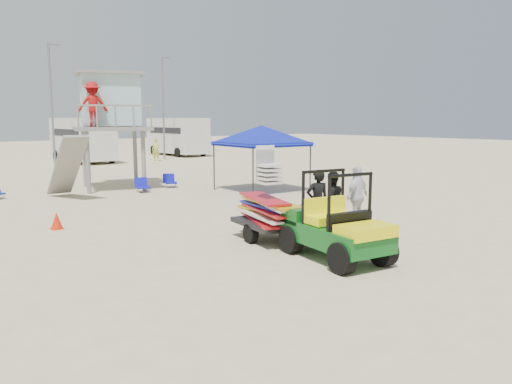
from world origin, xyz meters
TOP-DOWN VIEW (x-y plane):
  - ground at (0.00, 0.00)m, footprint 140.00×140.00m
  - utility_cart at (0.78, 0.49)m, footprint 1.71×2.79m
  - surf_trailer at (0.79, 2.83)m, footprint 1.61×2.52m
  - man_left at (2.30, 2.53)m, footprint 0.77×0.64m
  - man_mid at (3.15, 2.78)m, footprint 0.94×0.80m
  - man_right at (4.00, 2.53)m, footprint 1.12×0.60m
  - lifeguard_tower at (1.66, 14.92)m, footprint 4.01×4.01m
  - canopy_blue at (6.52, 9.95)m, footprint 3.42×3.42m
  - cone_near at (-3.07, 7.79)m, footprint 0.34×0.34m
  - beach_chair_b at (2.25, 12.96)m, footprint 0.67×0.73m
  - beach_chair_c at (3.97, 13.59)m, footprint 0.71×0.79m
  - rv_mid_right at (6.00, 29.99)m, footprint 2.64×7.00m
  - rv_far_right at (15.00, 31.49)m, footprint 2.64×6.60m
  - light_pole_left at (3.00, 27.00)m, footprint 0.14×0.14m
  - light_pole_right at (12.00, 28.50)m, footprint 0.14×0.14m
  - distant_beachgoers at (-1.08, 19.72)m, footprint 20.53×14.96m

SIDE VIEW (x-z plane):
  - ground at x=0.00m, z-range 0.00..0.00m
  - cone_near at x=-3.07m, z-range 0.00..0.50m
  - beach_chair_b at x=2.25m, z-range -0.01..0.63m
  - beach_chair_c at x=3.97m, z-range -0.01..0.63m
  - man_mid at x=3.15m, z-range 0.00..1.67m
  - distant_beachgoers at x=-1.08m, z-range -0.03..1.72m
  - surf_trailer at x=0.79m, z-range -0.20..2.01m
  - man_left at x=2.30m, z-range 0.00..1.81m
  - man_right at x=4.00m, z-range 0.00..1.81m
  - utility_cart at x=0.78m, z-range -0.07..1.91m
  - rv_far_right at x=15.00m, z-range 0.17..3.42m
  - rv_mid_right at x=6.00m, z-range 0.17..3.42m
  - canopy_blue at x=6.52m, z-range 1.10..4.40m
  - lifeguard_tower at x=1.66m, z-range 1.26..6.38m
  - light_pole_left at x=3.00m, z-range 0.00..8.00m
  - light_pole_right at x=12.00m, z-range 0.00..8.00m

